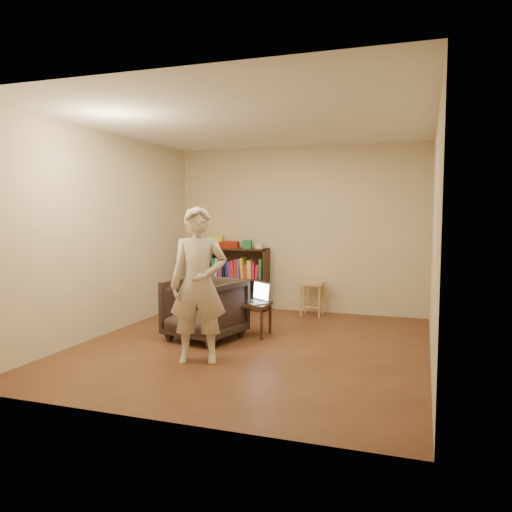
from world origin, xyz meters
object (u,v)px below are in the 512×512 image
(side_table, at_px, (253,308))
(person, at_px, (199,285))
(armchair, at_px, (205,309))
(bookshelf, at_px, (233,282))
(stool, at_px, (312,288))
(laptop, at_px, (256,298))

(side_table, relative_size, person, 0.26)
(person, bearing_deg, armchair, 92.70)
(bookshelf, relative_size, side_table, 2.84)
(bookshelf, distance_m, stool, 1.36)
(person, bearing_deg, stool, 59.12)
(bookshelf, height_order, side_table, bookshelf)
(armchair, distance_m, laptop, 0.68)
(side_table, bearing_deg, person, -97.79)
(bookshelf, bearing_deg, side_table, -60.73)
(armchair, distance_m, person, 1.04)
(armchair, relative_size, person, 0.51)
(stool, bearing_deg, armchair, -116.86)
(armchair, bearing_deg, bookshelf, 115.93)
(stool, distance_m, laptop, 1.53)
(bookshelf, xyz_separation_m, stool, (1.35, -0.11, -0.02))
(bookshelf, relative_size, person, 0.73)
(armchair, bearing_deg, side_table, 50.00)
(bookshelf, height_order, stool, bookshelf)
(laptop, height_order, person, person)
(bookshelf, bearing_deg, armchair, -78.54)
(laptop, bearing_deg, bookshelf, 157.08)
(armchair, bearing_deg, stool, 77.61)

